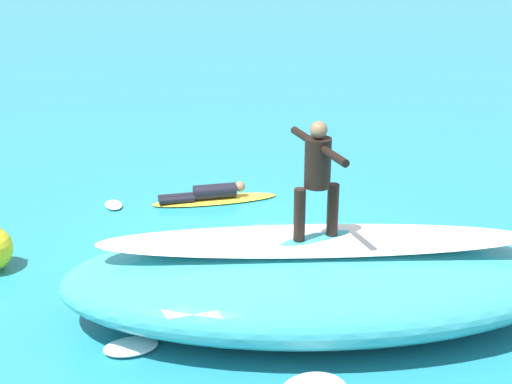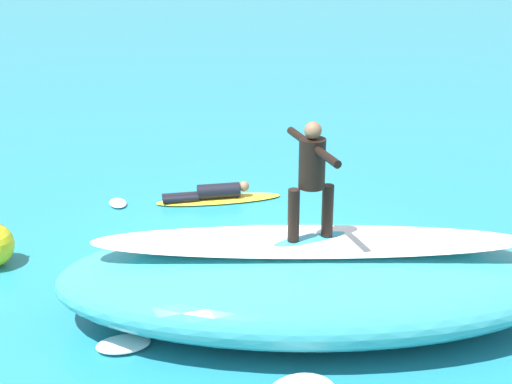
{
  "view_description": "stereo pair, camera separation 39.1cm",
  "coord_description": "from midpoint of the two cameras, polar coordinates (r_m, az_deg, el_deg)",
  "views": [
    {
      "loc": [
        3.01,
        11.12,
        5.4
      ],
      "look_at": [
        -0.24,
        0.21,
        1.03
      ],
      "focal_mm": 52.76,
      "sensor_mm": 36.0,
      "label": 1
    },
    {
      "loc": [
        2.64,
        11.23,
        5.4
      ],
      "look_at": [
        -0.24,
        0.21,
        1.03
      ],
      "focal_mm": 52.76,
      "sensor_mm": 36.0,
      "label": 2
    }
  ],
  "objects": [
    {
      "name": "foam_patch_mid",
      "position": [
        10.07,
        -10.6,
        -11.46
      ],
      "size": [
        0.72,
        0.46,
        0.12
      ],
      "primitive_type": "ellipsoid",
      "rotation": [
        0.0,
        0.0,
        0.02
      ],
      "color": "white",
      "rests_on": "ground_plane"
    },
    {
      "name": "surfboard_paddling",
      "position": [
        14.62,
        -3.9,
        -0.59
      ],
      "size": [
        2.47,
        0.69,
        0.06
      ],
      "primitive_type": "ellipsoid",
      "rotation": [
        0.0,
        0.0,
        3.08
      ],
      "color": "yellow",
      "rests_on": "ground_plane"
    },
    {
      "name": "wave_foam_lip",
      "position": [
        10.15,
        3.37,
        -3.69
      ],
      "size": [
        5.98,
        2.47,
        0.08
      ],
      "primitive_type": "ellipsoid",
      "rotation": [
        0.0,
        0.0,
        -0.24
      ],
      "color": "white",
      "rests_on": "wave_crest"
    },
    {
      "name": "surfer_paddling",
      "position": [
        14.55,
        -4.42,
        -0.04
      ],
      "size": [
        1.7,
        0.39,
        0.3
      ],
      "rotation": [
        0.0,
        0.0,
        3.08
      ],
      "color": "black",
      "rests_on": "surfboard_paddling"
    },
    {
      "name": "foam_patch_near",
      "position": [
        14.61,
        -11.51,
        -0.97
      ],
      "size": [
        0.37,
        0.54,
        0.08
      ],
      "primitive_type": "ellipsoid",
      "rotation": [
        0.0,
        0.0,
        1.67
      ],
      "color": "white",
      "rests_on": "ground_plane"
    },
    {
      "name": "ground_plane",
      "position": [
        12.73,
        -2.18,
        -4.11
      ],
      "size": [
        120.0,
        120.0,
        0.0
      ],
      "primitive_type": "plane",
      "color": "teal"
    },
    {
      "name": "surfboard_riding",
      "position": [
        10.15,
        3.42,
        -3.68
      ],
      "size": [
        1.93,
        0.7,
        0.08
      ],
      "primitive_type": "ellipsoid",
      "rotation": [
        0.0,
        0.0,
        0.08
      ],
      "color": "#33B2D1",
      "rests_on": "wave_crest"
    },
    {
      "name": "surfer_riding",
      "position": [
        9.78,
        3.54,
        1.55
      ],
      "size": [
        0.64,
        1.53,
        1.62
      ],
      "rotation": [
        0.0,
        0.0,
        0.08
      ],
      "color": "black",
      "rests_on": "surfboard_riding"
    },
    {
      "name": "wave_crest",
      "position": [
        10.42,
        3.3,
        -6.7
      ],
      "size": [
        7.48,
        4.66,
        1.12
      ],
      "primitive_type": "ellipsoid",
      "rotation": [
        0.0,
        0.0,
        -0.24
      ],
      "color": "teal",
      "rests_on": "ground_plane"
    }
  ]
}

